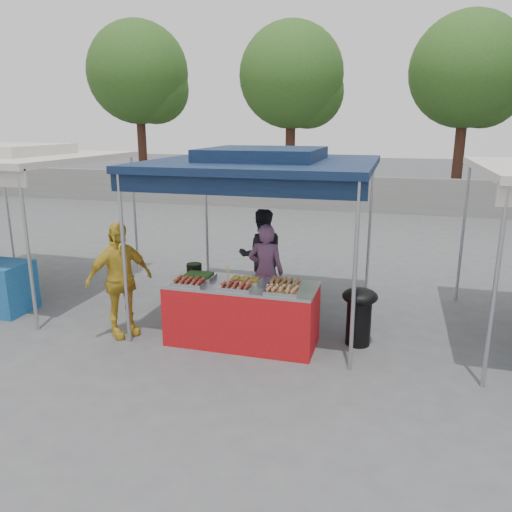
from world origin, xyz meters
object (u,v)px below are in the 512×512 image
(vendor_table, at_px, (242,313))
(wok_burner, at_px, (359,311))
(cooking_pot, at_px, (194,268))
(helper_man, at_px, (261,255))
(customer_person, at_px, (119,280))
(vendor_woman, at_px, (266,272))

(vendor_table, relative_size, wok_burner, 2.50)
(vendor_table, bearing_deg, wok_burner, 13.90)
(vendor_table, height_order, cooking_pot, cooking_pot)
(cooking_pot, height_order, helper_man, helper_man)
(helper_man, xyz_separation_m, customer_person, (-1.51, -1.94, 0.03))
(helper_man, relative_size, customer_person, 0.96)
(wok_burner, xyz_separation_m, vendor_woman, (-1.44, 0.57, 0.27))
(customer_person, bearing_deg, cooking_pot, -23.71)
(vendor_table, bearing_deg, customer_person, -173.04)
(vendor_woman, xyz_separation_m, customer_person, (-1.80, -1.16, 0.07))
(vendor_woman, bearing_deg, customer_person, 29.36)
(cooking_pot, height_order, customer_person, customer_person)
(wok_burner, xyz_separation_m, helper_man, (-1.73, 1.36, 0.31))
(vendor_woman, xyz_separation_m, helper_man, (-0.28, 0.79, 0.04))
(cooking_pot, bearing_deg, wok_burner, 1.63)
(wok_burner, height_order, helper_man, helper_man)
(vendor_woman, bearing_deg, helper_man, -73.75)
(cooking_pot, distance_m, vendor_woman, 1.11)
(vendor_table, bearing_deg, helper_man, 96.46)
(cooking_pot, distance_m, helper_man, 1.55)
(cooking_pot, relative_size, helper_man, 0.14)
(cooking_pot, bearing_deg, vendor_woman, 35.36)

